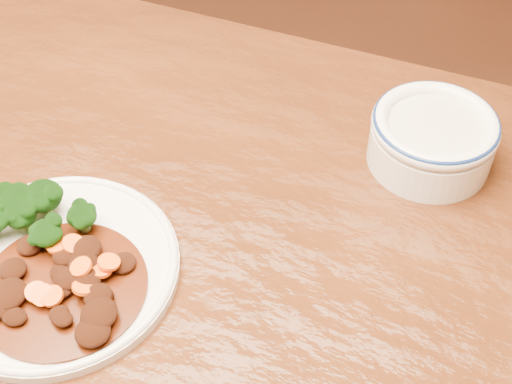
# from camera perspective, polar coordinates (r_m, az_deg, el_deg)

# --- Properties ---
(dining_table) EXTENTS (1.57, 1.03, 0.75)m
(dining_table) POSITION_cam_1_polar(r_m,az_deg,el_deg) (0.81, -15.56, -8.37)
(dining_table) COLOR #4F240D
(dining_table) RESTS_ON ground
(dinner_plate) EXTENTS (0.24, 0.24, 0.02)m
(dinner_plate) POSITION_cam_1_polar(r_m,az_deg,el_deg) (0.72, -15.74, -5.83)
(dinner_plate) COLOR white
(dinner_plate) RESTS_ON dining_table
(broccoli_florets) EXTENTS (0.12, 0.08, 0.04)m
(broccoli_florets) POSITION_cam_1_polar(r_m,az_deg,el_deg) (0.74, -17.64, -1.45)
(broccoli_florets) COLOR #719B50
(broccoli_florets) RESTS_ON dinner_plate
(mince_stew) EXTENTS (0.16, 0.16, 0.03)m
(mince_stew) POSITION_cam_1_polar(r_m,az_deg,el_deg) (0.69, -15.19, -7.24)
(mince_stew) COLOR #461A07
(mince_stew) RESTS_ON dinner_plate
(dip_bowl) EXTENTS (0.14, 0.14, 0.06)m
(dip_bowl) POSITION_cam_1_polar(r_m,az_deg,el_deg) (0.80, 13.94, 4.28)
(dip_bowl) COLOR white
(dip_bowl) RESTS_ON dining_table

